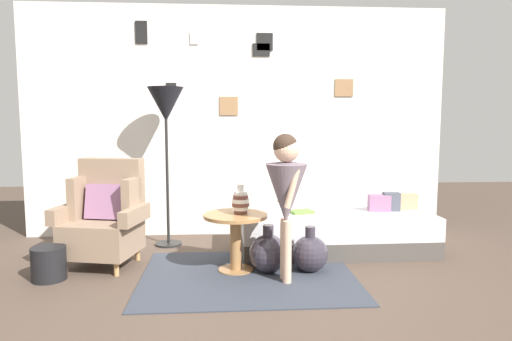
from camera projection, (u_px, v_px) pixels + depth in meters
ground_plane at (245, 295)px, 3.53m from camera, size 12.00×12.00×0.00m
gallery_wall at (237, 122)px, 5.32m from camera, size 4.80×0.12×2.60m
rug at (248, 276)px, 3.94m from camera, size 1.80×1.45×0.01m
armchair at (105, 217)px, 4.24m from camera, size 0.84×0.71×0.97m
daybed at (336, 232)px, 4.67m from camera, size 1.91×0.82×0.40m
pillow_head at (407, 202)px, 4.80m from camera, size 0.21×0.14×0.17m
pillow_mid at (391, 202)px, 4.74m from camera, size 0.17×0.13×0.19m
pillow_back at (379, 203)px, 4.72m from camera, size 0.23×0.14×0.17m
side_table at (236, 230)px, 4.05m from camera, size 0.56×0.56×0.51m
vase_striped at (241, 202)px, 4.03m from camera, size 0.15×0.15×0.26m
floor_lamp at (166, 111)px, 4.78m from camera, size 0.37×0.37×1.67m
person_child at (286, 187)px, 3.73m from camera, size 0.34×0.34×1.22m
book_on_daybed at (302, 212)px, 4.62m from camera, size 0.26×0.21×0.03m
demijohn_near at (268, 253)px, 4.03m from camera, size 0.34×0.34×0.42m
demijohn_far at (310, 253)px, 4.05m from camera, size 0.32×0.32×0.40m
magazine_basket at (49, 263)px, 3.85m from camera, size 0.28×0.28×0.28m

